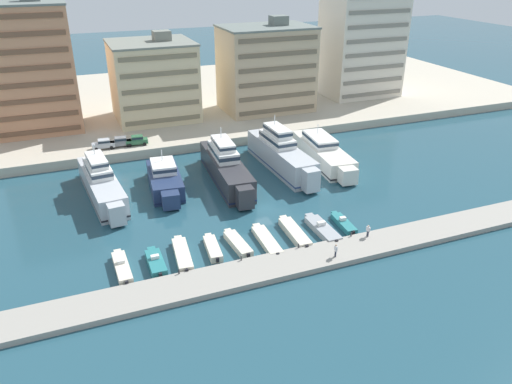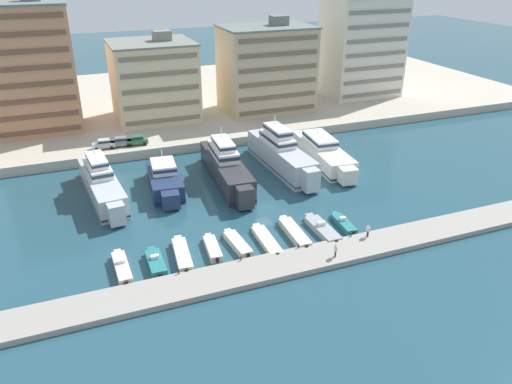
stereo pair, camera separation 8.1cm
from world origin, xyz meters
The scene contains 30 objects.
ground_plane centered at (0.00, 0.00, 0.00)m, with size 400.00×400.00×0.00m, color #234C5B.
quay_promenade centered at (0.00, 61.38, 0.89)m, with size 180.00×70.00×1.78m, color #BCB29E.
pier_dock centered at (0.00, -15.69, 0.36)m, with size 120.00×5.24×0.73m, color #9E998E.
yacht_silver_far_left centered at (-22.04, 12.69, 2.32)m, with size 5.85×22.06×8.05m.
yacht_navy_left centered at (-12.26, 11.83, 1.70)m, with size 6.07×16.11×6.04m.
yacht_charcoal_mid_left centered at (-2.00, 11.36, 2.51)m, with size 5.78×23.11×8.51m.
yacht_silver_center_left centered at (8.73, 12.86, 2.73)m, with size 4.98×23.05×9.06m.
yacht_ivory_center centered at (17.15, 12.91, 1.85)m, with size 6.82×22.49×6.34m.
motorboat_cream_far_left centered at (-22.18, -9.35, 0.56)m, with size 1.71×7.52×1.49m.
motorboat_teal_left centered at (-18.18, -9.71, 0.54)m, with size 1.91×6.45×1.47m.
motorboat_cream_mid_left centered at (-14.72, -9.15, 0.52)m, with size 2.50×8.26×1.05m.
motorboat_cream_center_left centered at (-10.68, -8.95, 0.45)m, with size 2.10×6.53×0.91m.
motorboat_cream_center centered at (-7.31, -9.07, 0.45)m, with size 2.08×7.16×0.90m.
motorboat_cream_center_right centered at (-3.45, -9.63, 0.38)m, with size 2.11×8.47×0.83m.
motorboat_cream_mid_right centered at (0.77, -9.34, 0.50)m, with size 2.18×8.71×1.00m.
motorboat_grey_right centered at (4.80, -9.77, 0.47)m, with size 2.12×8.30×1.43m.
motorboat_teal_far_right centered at (8.40, -9.37, 0.41)m, with size 1.92×6.41×1.24m.
car_silver_far_left centered at (-19.80, 29.81, 2.76)m, with size 4.19×2.11×1.80m.
car_grey_left centered at (-16.76, 29.90, 2.76)m, with size 4.19×2.10×1.80m.
car_green_mid_left centered at (-13.70, 29.60, 2.76)m, with size 4.21×2.15×1.80m.
apartment_block_left centered at (-30.78, 47.33, 14.23)m, with size 17.19×14.94×26.78m.
apartment_block_mid_left centered at (-6.71, 45.84, 10.03)m, with size 17.32×15.91×18.39m.
apartment_block_center_left centered at (18.46, 43.23, 11.14)m, with size 20.02×14.10×20.62m.
apartment_block_center centered at (45.75, 46.95, 14.81)m, with size 18.45×13.26×27.94m.
pedestrian_near_edge centered at (9.19, -14.19, 1.74)m, with size 0.38×0.62×1.71m.
pedestrian_mid_deck centered at (2.77, -16.87, 1.77)m, with size 0.29×0.68×1.77m.
bollard_west centered at (-16.13, -13.32, 1.05)m, with size 0.20×0.20×0.61m.
bollard_west_mid centered at (-8.35, -13.32, 1.05)m, with size 0.20×0.20×0.61m.
bollard_east_mid centered at (-0.58, -13.32, 1.05)m, with size 0.20×0.20×0.61m.
bollard_east centered at (7.20, -13.32, 1.05)m, with size 0.20×0.20×0.61m.
Camera 2 is at (-25.58, -61.87, 34.71)m, focal length 35.00 mm.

